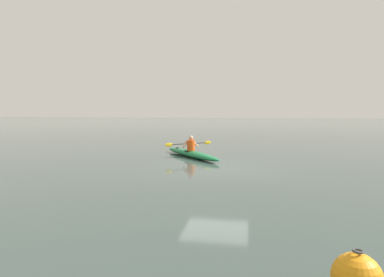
% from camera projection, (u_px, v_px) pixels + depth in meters
% --- Properties ---
extents(ground_plane, '(160.00, 160.00, 0.00)m').
position_uv_depth(ground_plane, '(216.00, 167.00, 12.77)').
color(ground_plane, '#384742').
extents(kayak, '(3.44, 4.09, 0.30)m').
position_uv_depth(kayak, '(191.00, 154.00, 15.58)').
color(kayak, '#19723F').
rests_on(kayak, ground).
extents(kayaker, '(1.97, 1.59, 0.71)m').
position_uv_depth(kayaker, '(191.00, 144.00, 15.58)').
color(kayaker, '#E04C14').
rests_on(kayaker, kayak).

